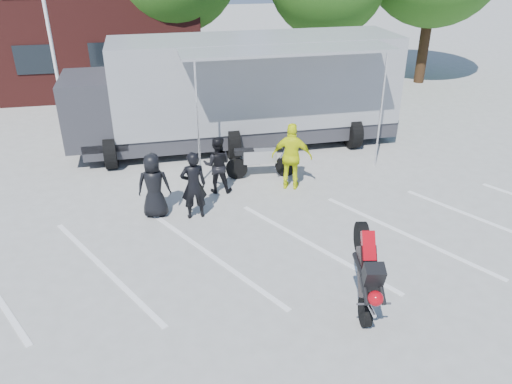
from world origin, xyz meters
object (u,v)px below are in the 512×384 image
object	(u,v)px
spectator_leather_a	(154,186)
spectator_leather_b	(194,185)
spectator_hivis	(292,157)
parked_motorcycle	(261,177)
transporter_truck	(242,144)
stunt_bike_rider	(356,302)
spectator_leather_c	(217,165)

from	to	relation	value
spectator_leather_a	spectator_leather_b	bearing A→B (deg)	169.16
spectator_hivis	parked_motorcycle	bearing A→B (deg)	-31.52
transporter_truck	spectator_leather_b	distance (m)	5.37
stunt_bike_rider	spectator_leather_b	bearing A→B (deg)	134.47
spectator_leather_c	spectator_hivis	size ratio (longest dim) A/B	0.84
spectator_leather_c	parked_motorcycle	bearing A→B (deg)	-142.08
transporter_truck	spectator_leather_a	distance (m)	5.59
transporter_truck	parked_motorcycle	world-z (taller)	transporter_truck
spectator_leather_a	parked_motorcycle	bearing A→B (deg)	-145.99
parked_motorcycle	spectator_leather_c	bearing A→B (deg)	119.46
parked_motorcycle	spectator_hivis	xyz separation A→B (m)	(0.69, -0.90, 0.98)
transporter_truck	spectator_leather_c	world-z (taller)	transporter_truck
spectator_leather_a	transporter_truck	bearing A→B (deg)	-119.00
transporter_truck	spectator_leather_c	distance (m)	3.82
transporter_truck	spectator_leather_b	world-z (taller)	transporter_truck
spectator_leather_b	parked_motorcycle	bearing A→B (deg)	-141.25
stunt_bike_rider	spectator_leather_a	bearing A→B (deg)	140.89
stunt_bike_rider	spectator_leather_c	size ratio (longest dim) A/B	1.18
transporter_truck	spectator_hivis	bearing A→B (deg)	-79.06
stunt_bike_rider	spectator_leather_a	xyz separation A→B (m)	(-3.84, 4.38, 0.87)
stunt_bike_rider	spectator_hivis	bearing A→B (deg)	99.15
spectator_hivis	transporter_truck	bearing A→B (deg)	-57.05
spectator_leather_c	spectator_hivis	distance (m)	2.13
parked_motorcycle	spectator_hivis	world-z (taller)	spectator_hivis
spectator_leather_b	spectator_hivis	bearing A→B (deg)	-162.49
spectator_leather_a	spectator_leather_c	bearing A→B (deg)	-143.61
spectator_leather_a	spectator_leather_b	xyz separation A→B (m)	(0.99, -0.28, 0.05)
transporter_truck	spectator_leather_a	bearing A→B (deg)	-125.22
stunt_bike_rider	spectator_leather_c	bearing A→B (deg)	120.36
spectator_leather_b	stunt_bike_rider	bearing A→B (deg)	120.67
stunt_bike_rider	spectator_hivis	distance (m)	5.34
spectator_leather_c	spectator_hivis	world-z (taller)	spectator_hivis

